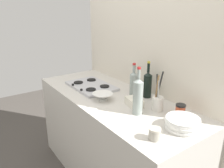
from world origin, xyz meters
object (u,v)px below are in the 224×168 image
at_px(wine_bottle_leftmost, 134,83).
at_px(butter_dish, 134,102).
at_px(wine_bottle_mid_left, 148,84).
at_px(condiment_jar_rear, 180,109).
at_px(stovetop_hob, 91,86).
at_px(plate_stack, 182,123).
at_px(condiment_jar_front, 155,134).
at_px(mixing_bowl, 103,96).
at_px(utensil_crock, 158,102).
at_px(wine_bottle_mid_right, 138,96).

height_order(wine_bottle_leftmost, butter_dish, wine_bottle_leftmost).
xyz_separation_m(wine_bottle_mid_left, condiment_jar_rear, (0.40, -0.04, -0.08)).
distance_m(stovetop_hob, wine_bottle_mid_left, 0.60).
xyz_separation_m(plate_stack, condiment_jar_front, (-0.02, -0.24, 0.00)).
relative_size(stovetop_hob, plate_stack, 2.22).
xyz_separation_m(stovetop_hob, wine_bottle_mid_left, (0.53, 0.28, 0.11)).
xyz_separation_m(stovetop_hob, condiment_jar_rear, (0.92, 0.24, 0.03)).
distance_m(wine_bottle_leftmost, mixing_bowl, 0.30).
relative_size(wine_bottle_leftmost, condiment_jar_rear, 3.87).
bearing_deg(utensil_crock, wine_bottle_leftmost, 173.10).
height_order(mixing_bowl, condiment_jar_rear, condiment_jar_rear).
xyz_separation_m(mixing_bowl, condiment_jar_rear, (0.58, 0.33, 0.01)).
height_order(wine_bottle_leftmost, condiment_jar_rear, wine_bottle_leftmost).
height_order(utensil_crock, condiment_jar_rear, utensil_crock).
height_order(butter_dish, condiment_jar_front, condiment_jar_front).
bearing_deg(mixing_bowl, plate_stack, 12.76).
distance_m(utensil_crock, condiment_jar_rear, 0.18).
bearing_deg(butter_dish, plate_stack, 2.13).
xyz_separation_m(stovetop_hob, wine_bottle_mid_right, (0.73, -0.02, 0.13)).
height_order(wine_bottle_mid_right, butter_dish, wine_bottle_mid_right).
distance_m(plate_stack, utensil_crock, 0.31).
bearing_deg(mixing_bowl, wine_bottle_mid_left, 64.08).
distance_m(mixing_bowl, condiment_jar_front, 0.71).
bearing_deg(wine_bottle_mid_right, utensil_crock, 75.77).
bearing_deg(stovetop_hob, utensil_crock, 11.08).
height_order(wine_bottle_mid_left, condiment_jar_rear, wine_bottle_mid_left).
distance_m(stovetop_hob, butter_dish, 0.60).
bearing_deg(wine_bottle_mid_left, stovetop_hob, -152.04).
bearing_deg(mixing_bowl, butter_dish, 30.10).
bearing_deg(condiment_jar_front, wine_bottle_mid_left, 139.85).
bearing_deg(condiment_jar_rear, wine_bottle_mid_right, -127.03).
bearing_deg(plate_stack, utensil_crock, 166.05).
bearing_deg(butter_dish, wine_bottle_mid_right, -31.13).
height_order(mixing_bowl, condiment_jar_front, condiment_jar_front).
bearing_deg(stovetop_hob, wine_bottle_mid_left, 27.96).
distance_m(wine_bottle_mid_left, butter_dish, 0.25).
xyz_separation_m(plate_stack, wine_bottle_leftmost, (-0.63, 0.11, 0.08)).
bearing_deg(plate_stack, mixing_bowl, -167.24).
height_order(wine_bottle_mid_right, utensil_crock, wine_bottle_mid_right).
bearing_deg(plate_stack, stovetop_hob, -175.87).
height_order(wine_bottle_mid_left, wine_bottle_mid_right, wine_bottle_mid_right).
height_order(stovetop_hob, wine_bottle_mid_left, wine_bottle_mid_left).
bearing_deg(condiment_jar_front, condiment_jar_rear, 107.69).
distance_m(wine_bottle_mid_left, condiment_jar_front, 0.70).
xyz_separation_m(butter_dish, condiment_jar_front, (0.45, -0.23, 0.01)).
bearing_deg(stovetop_hob, plate_stack, 4.13).
relative_size(wine_bottle_mid_right, condiment_jar_front, 4.74).
bearing_deg(mixing_bowl, condiment_jar_rear, 29.55).
relative_size(wine_bottle_mid_left, mixing_bowl, 1.82).
relative_size(mixing_bowl, condiment_jar_front, 2.34).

